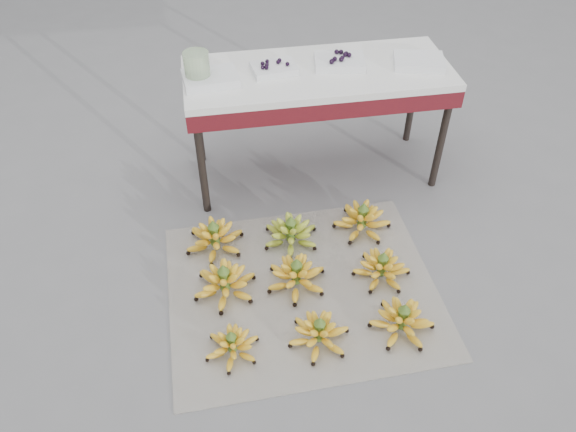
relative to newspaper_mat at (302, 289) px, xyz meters
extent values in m
plane|color=slate|center=(0.09, 0.00, 0.00)|extent=(60.00, 60.00, 0.00)
cube|color=silver|center=(0.00, 0.00, 0.00)|extent=(1.27, 1.07, 0.01)
ellipsoid|color=yellow|center=(-0.36, -0.29, 0.04)|extent=(0.25, 0.25, 0.07)
ellipsoid|color=yellow|center=(-0.36, -0.29, 0.07)|extent=(0.18, 0.18, 0.05)
ellipsoid|color=yellow|center=(-0.36, -0.29, 0.10)|extent=(0.12, 0.12, 0.04)
cylinder|color=#466520|center=(-0.36, -0.29, 0.07)|extent=(0.04, 0.04, 0.10)
cone|color=#466520|center=(-0.36, -0.29, 0.13)|extent=(0.04, 0.04, 0.03)
ellipsoid|color=yellow|center=(0.01, -0.30, 0.04)|extent=(0.35, 0.35, 0.08)
ellipsoid|color=yellow|center=(0.01, -0.30, 0.08)|extent=(0.24, 0.24, 0.06)
ellipsoid|color=yellow|center=(0.01, -0.30, 0.11)|extent=(0.16, 0.16, 0.05)
cylinder|color=#466520|center=(0.01, -0.30, 0.08)|extent=(0.04, 0.04, 0.11)
cone|color=#466520|center=(0.01, -0.30, 0.15)|extent=(0.05, 0.05, 0.04)
ellipsoid|color=yellow|center=(0.38, -0.30, 0.04)|extent=(0.36, 0.36, 0.08)
ellipsoid|color=yellow|center=(0.38, -0.30, 0.08)|extent=(0.25, 0.25, 0.06)
ellipsoid|color=yellow|center=(0.38, -0.30, 0.11)|extent=(0.16, 0.16, 0.05)
cylinder|color=#466520|center=(0.38, -0.30, 0.08)|extent=(0.05, 0.05, 0.11)
cone|color=#466520|center=(0.38, -0.30, 0.15)|extent=(0.05, 0.05, 0.04)
ellipsoid|color=yellow|center=(-0.36, 0.05, 0.05)|extent=(0.34, 0.34, 0.09)
ellipsoid|color=yellow|center=(-0.36, 0.05, 0.09)|extent=(0.24, 0.24, 0.07)
ellipsoid|color=yellow|center=(-0.36, 0.05, 0.12)|extent=(0.16, 0.16, 0.05)
cylinder|color=#466520|center=(-0.36, 0.05, 0.09)|extent=(0.05, 0.05, 0.12)
cone|color=#466520|center=(-0.36, 0.05, 0.16)|extent=(0.06, 0.06, 0.04)
ellipsoid|color=yellow|center=(-0.02, 0.03, 0.05)|extent=(0.30, 0.30, 0.09)
ellipsoid|color=yellow|center=(-0.02, 0.03, 0.08)|extent=(0.21, 0.21, 0.06)
ellipsoid|color=yellow|center=(-0.02, 0.03, 0.12)|extent=(0.14, 0.14, 0.05)
cylinder|color=#466520|center=(-0.02, 0.03, 0.08)|extent=(0.05, 0.05, 0.12)
cone|color=#466520|center=(-0.02, 0.03, 0.16)|extent=(0.06, 0.06, 0.04)
ellipsoid|color=yellow|center=(0.39, 0.02, 0.04)|extent=(0.34, 0.34, 0.08)
ellipsoid|color=yellow|center=(0.39, 0.02, 0.08)|extent=(0.24, 0.24, 0.06)
ellipsoid|color=yellow|center=(0.39, 0.02, 0.11)|extent=(0.16, 0.16, 0.05)
cylinder|color=#466520|center=(0.39, 0.02, 0.08)|extent=(0.04, 0.04, 0.11)
cone|color=#466520|center=(0.39, 0.02, 0.15)|extent=(0.05, 0.05, 0.04)
ellipsoid|color=yellow|center=(-0.38, 0.35, 0.05)|extent=(0.35, 0.35, 0.09)
ellipsoid|color=yellow|center=(-0.38, 0.35, 0.09)|extent=(0.24, 0.24, 0.07)
ellipsoid|color=yellow|center=(-0.38, 0.35, 0.12)|extent=(0.16, 0.16, 0.05)
cylinder|color=#466520|center=(-0.38, 0.35, 0.09)|extent=(0.05, 0.05, 0.12)
cone|color=#466520|center=(-0.38, 0.35, 0.16)|extent=(0.06, 0.06, 0.04)
ellipsoid|color=#90AC35|center=(0.00, 0.32, 0.05)|extent=(0.36, 0.36, 0.08)
ellipsoid|color=#90AC35|center=(0.00, 0.32, 0.08)|extent=(0.25, 0.25, 0.06)
ellipsoid|color=#90AC35|center=(0.00, 0.32, 0.12)|extent=(0.16, 0.16, 0.05)
cylinder|color=#466520|center=(0.00, 0.32, 0.08)|extent=(0.05, 0.05, 0.12)
cone|color=#466520|center=(0.00, 0.32, 0.16)|extent=(0.05, 0.05, 0.04)
ellipsoid|color=yellow|center=(0.38, 0.35, 0.05)|extent=(0.34, 0.34, 0.09)
ellipsoid|color=yellow|center=(0.38, 0.35, 0.08)|extent=(0.24, 0.24, 0.07)
ellipsoid|color=yellow|center=(0.38, 0.35, 0.12)|extent=(0.16, 0.16, 0.05)
cylinder|color=#466520|center=(0.38, 0.35, 0.08)|extent=(0.05, 0.05, 0.12)
cone|color=#466520|center=(0.38, 0.35, 0.16)|extent=(0.06, 0.06, 0.04)
cylinder|color=black|center=(-0.41, 0.64, 0.31)|extent=(0.04, 0.04, 0.63)
cylinder|color=black|center=(0.88, 0.64, 0.31)|extent=(0.04, 0.04, 0.63)
cylinder|color=black|center=(-0.41, 1.11, 0.31)|extent=(0.04, 0.04, 0.63)
cylinder|color=black|center=(0.88, 1.11, 0.31)|extent=(0.04, 0.04, 0.63)
cube|color=#5E1113|center=(0.24, 0.88, 0.58)|extent=(1.38, 0.55, 0.09)
cube|color=silver|center=(0.24, 0.88, 0.64)|extent=(1.38, 0.55, 0.04)
cube|color=silver|center=(-0.31, 0.84, 0.68)|extent=(0.29, 0.22, 0.04)
cube|color=silver|center=(0.01, 0.90, 0.68)|extent=(0.24, 0.19, 0.04)
sphere|color=black|center=(0.04, 0.92, 0.71)|extent=(0.02, 0.02, 0.02)
sphere|color=black|center=(0.08, 0.88, 0.71)|extent=(0.02, 0.02, 0.02)
sphere|color=black|center=(-0.03, 0.86, 0.71)|extent=(0.02, 0.02, 0.02)
sphere|color=black|center=(0.03, 0.90, 0.71)|extent=(0.02, 0.02, 0.02)
sphere|color=black|center=(-0.02, 0.92, 0.71)|extent=(0.02, 0.02, 0.02)
sphere|color=black|center=(-0.05, 0.86, 0.71)|extent=(0.02, 0.02, 0.02)
sphere|color=black|center=(-0.05, 0.90, 0.71)|extent=(0.02, 0.02, 0.02)
sphere|color=black|center=(-0.03, 0.88, 0.71)|extent=(0.02, 0.02, 0.02)
cube|color=silver|center=(0.35, 0.90, 0.68)|extent=(0.28, 0.22, 0.04)
sphere|color=black|center=(0.35, 0.95, 0.71)|extent=(0.02, 0.02, 0.02)
sphere|color=black|center=(0.35, 0.87, 0.71)|extent=(0.02, 0.02, 0.02)
sphere|color=black|center=(0.30, 0.85, 0.71)|extent=(0.02, 0.02, 0.02)
sphere|color=black|center=(0.40, 0.90, 0.71)|extent=(0.02, 0.02, 0.02)
sphere|color=black|center=(0.36, 0.88, 0.71)|extent=(0.02, 0.02, 0.02)
sphere|color=black|center=(0.37, 0.94, 0.71)|extent=(0.02, 0.02, 0.02)
sphere|color=black|center=(0.30, 0.85, 0.71)|extent=(0.02, 0.02, 0.02)
sphere|color=black|center=(0.32, 0.88, 0.71)|extent=(0.02, 0.02, 0.02)
sphere|color=black|center=(0.39, 0.92, 0.71)|extent=(0.02, 0.02, 0.02)
sphere|color=black|center=(0.38, 0.91, 0.71)|extent=(0.02, 0.02, 0.02)
cube|color=silver|center=(0.76, 0.84, 0.68)|extent=(0.29, 0.24, 0.04)
cylinder|color=beige|center=(-0.37, 0.85, 0.74)|extent=(0.15, 0.15, 0.16)
camera|label=1|loc=(-0.36, -1.68, 2.06)|focal=35.00mm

